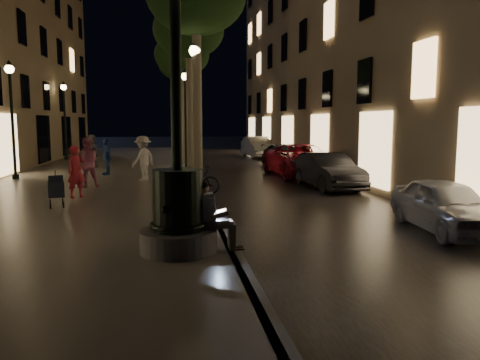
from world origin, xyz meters
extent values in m
plane|color=black|center=(0.00, 15.00, 0.00)|extent=(120.00, 120.00, 0.00)
cube|color=black|center=(3.00, 15.00, 0.01)|extent=(6.00, 45.00, 0.02)
cube|color=slate|center=(-4.00, 15.00, 0.10)|extent=(8.00, 45.00, 0.20)
cube|color=#59595B|center=(0.00, 15.00, 0.10)|extent=(0.25, 45.00, 0.20)
cube|color=#756149|center=(10.00, 18.00, 7.50)|extent=(8.00, 36.00, 15.00)
cylinder|color=#59595B|center=(-1.00, 2.00, 0.40)|extent=(1.40, 1.40, 0.40)
cylinder|color=black|center=(-1.00, 2.00, 1.15)|extent=(0.90, 0.90, 1.10)
torus|color=black|center=(-1.00, 2.00, 0.70)|extent=(1.04, 1.04, 0.10)
torus|color=black|center=(-1.00, 2.00, 1.55)|extent=(0.89, 0.89, 0.09)
cylinder|color=black|center=(-1.00, 2.00, 3.30)|extent=(0.20, 0.20, 3.20)
cube|color=gray|center=(-0.45, 2.00, 0.68)|extent=(0.34, 0.22, 0.17)
cube|color=silver|center=(-0.51, 2.00, 1.00)|extent=(0.42, 0.24, 0.53)
sphere|color=tan|center=(-0.53, 2.00, 1.35)|extent=(0.20, 0.20, 0.20)
sphere|color=black|center=(-0.54, 2.00, 1.38)|extent=(0.20, 0.20, 0.20)
cube|color=gray|center=(-0.23, 1.92, 0.68)|extent=(0.43, 0.12, 0.13)
cube|color=gray|center=(-0.23, 2.08, 0.68)|extent=(0.43, 0.12, 0.13)
cube|color=gray|center=(-0.02, 1.92, 0.44)|extent=(0.12, 0.11, 0.48)
cube|color=gray|center=(-0.02, 2.08, 0.44)|extent=(0.12, 0.11, 0.48)
cube|color=black|center=(0.07, 1.92, 0.21)|extent=(0.24, 0.09, 0.03)
cube|color=black|center=(0.07, 2.08, 0.21)|extent=(0.24, 0.09, 0.03)
cube|color=black|center=(-0.21, 2.00, 0.76)|extent=(0.22, 0.31, 0.02)
cube|color=black|center=(-0.36, 2.00, 0.86)|extent=(0.08, 0.31, 0.20)
cube|color=#A8C1F0|center=(-0.34, 2.00, 0.86)|extent=(0.06, 0.28, 0.17)
cylinder|color=#6B604C|center=(-0.25, 8.00, 2.70)|extent=(0.28, 0.28, 5.00)
cylinder|color=#6B604C|center=(-0.20, 14.00, 2.75)|extent=(0.28, 0.28, 5.10)
ellipsoid|color=black|center=(-0.20, 14.00, 6.40)|extent=(3.00, 3.00, 2.40)
cylinder|color=#6B604C|center=(-0.30, 20.00, 2.65)|extent=(0.28, 0.28, 4.90)
ellipsoid|color=black|center=(-0.30, 20.00, 6.20)|extent=(3.00, 3.00, 2.40)
cylinder|color=#6B604C|center=(-0.22, 26.00, 2.80)|extent=(0.28, 0.28, 5.20)
ellipsoid|color=black|center=(-0.22, 26.00, 6.50)|extent=(3.00, 3.00, 2.40)
cylinder|color=black|center=(-0.30, 8.00, 0.30)|extent=(0.28, 0.28, 0.20)
cylinder|color=black|center=(-0.30, 8.00, 2.40)|extent=(0.12, 0.12, 4.40)
sphere|color=#FFD88C|center=(-0.30, 8.00, 4.65)|extent=(0.36, 0.36, 0.36)
cone|color=black|center=(-0.30, 8.00, 4.90)|extent=(0.30, 0.30, 0.22)
cylinder|color=black|center=(-0.30, 16.00, 0.30)|extent=(0.28, 0.28, 0.20)
cylinder|color=black|center=(-0.30, 16.00, 2.40)|extent=(0.12, 0.12, 4.40)
sphere|color=#FFD88C|center=(-0.30, 16.00, 4.65)|extent=(0.36, 0.36, 0.36)
cone|color=black|center=(-0.30, 16.00, 4.90)|extent=(0.30, 0.30, 0.22)
cylinder|color=black|center=(-0.30, 24.00, 0.30)|extent=(0.28, 0.28, 0.20)
cylinder|color=black|center=(-0.30, 24.00, 2.40)|extent=(0.12, 0.12, 4.40)
sphere|color=#FFD88C|center=(-0.30, 24.00, 4.65)|extent=(0.36, 0.36, 0.36)
cone|color=black|center=(-0.30, 24.00, 4.90)|extent=(0.30, 0.30, 0.22)
cylinder|color=black|center=(-0.30, 32.00, 0.30)|extent=(0.28, 0.28, 0.20)
cylinder|color=black|center=(-0.30, 32.00, 2.40)|extent=(0.12, 0.12, 4.40)
sphere|color=#FFD88C|center=(-0.30, 32.00, 4.65)|extent=(0.36, 0.36, 0.36)
cone|color=black|center=(-0.30, 32.00, 4.90)|extent=(0.30, 0.30, 0.22)
cylinder|color=black|center=(-7.40, 14.00, 0.30)|extent=(0.28, 0.28, 0.20)
cylinder|color=black|center=(-7.40, 14.00, 2.40)|extent=(0.12, 0.12, 4.40)
sphere|color=#FFD88C|center=(-7.40, 14.00, 4.65)|extent=(0.36, 0.36, 0.36)
cone|color=black|center=(-7.40, 14.00, 4.90)|extent=(0.30, 0.30, 0.22)
cylinder|color=black|center=(-7.40, 24.00, 0.30)|extent=(0.28, 0.28, 0.20)
cylinder|color=black|center=(-7.40, 24.00, 2.40)|extent=(0.12, 0.12, 4.40)
sphere|color=#FFD88C|center=(-7.40, 24.00, 4.65)|extent=(0.36, 0.36, 0.36)
cone|color=black|center=(-7.40, 24.00, 4.90)|extent=(0.30, 0.30, 0.22)
cube|color=black|center=(-4.24, 7.04, 0.71)|extent=(0.57, 0.77, 0.41)
cube|color=black|center=(-4.16, 6.72, 0.98)|extent=(0.40, 0.24, 0.27)
cylinder|color=black|center=(-4.33, 6.73, 0.29)|extent=(0.08, 0.19, 0.18)
cylinder|color=black|center=(-4.01, 6.81, 0.29)|extent=(0.08, 0.19, 0.18)
cylinder|color=black|center=(-4.46, 7.27, 0.29)|extent=(0.08, 0.19, 0.18)
cylinder|color=black|center=(-4.14, 7.35, 0.29)|extent=(0.08, 0.19, 0.18)
cylinder|color=black|center=(-4.32, 7.40, 1.08)|extent=(0.12, 0.41, 0.25)
imported|color=#A0A2A8|center=(5.20, 3.47, 0.61)|extent=(1.75, 3.72, 1.23)
imported|color=black|center=(4.86, 10.65, 0.68)|extent=(1.75, 4.24, 1.37)
imported|color=maroon|center=(4.97, 14.65, 0.76)|extent=(2.71, 5.53, 1.51)
imported|color=#29292D|center=(5.20, 19.06, 0.63)|extent=(1.88, 4.41, 1.27)
imported|color=#ADACA7|center=(5.20, 26.24, 0.75)|extent=(1.87, 4.65, 1.50)
imported|color=#B12331|center=(-3.98, 8.61, 1.01)|extent=(0.70, 0.68, 1.63)
imported|color=#C66891|center=(-4.05, 10.98, 1.10)|extent=(1.00, 0.86, 1.80)
imported|color=silver|center=(-2.15, 12.78, 1.09)|extent=(1.25, 1.31, 1.79)
imported|color=navy|center=(-3.85, 14.95, 1.00)|extent=(0.73, 1.01, 1.60)
imported|color=#35343A|center=(-5.01, 18.49, 1.05)|extent=(0.69, 0.92, 1.70)
imported|color=black|center=(-0.40, 8.53, 0.66)|extent=(1.82, 0.79, 0.93)
camera|label=1|loc=(-1.16, -6.37, 2.54)|focal=35.00mm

